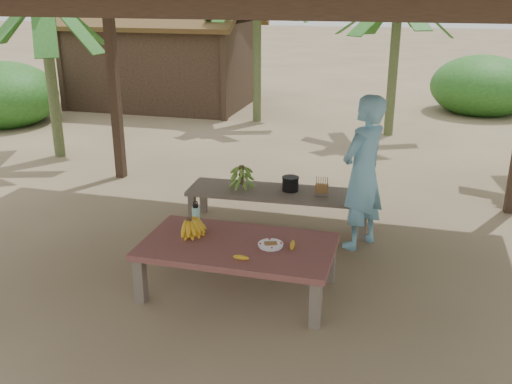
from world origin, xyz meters
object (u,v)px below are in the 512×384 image
(woman, at_px, (363,173))
(water_flask, at_px, (196,217))
(work_table, at_px, (238,250))
(ripe_banana_bunch, at_px, (189,225))
(bench, at_px, (279,195))
(plate, at_px, (271,245))
(cooking_pot, at_px, (290,184))

(woman, bearing_deg, water_flask, -24.49)
(work_table, xyz_separation_m, ripe_banana_bunch, (-0.52, 0.09, 0.16))
(work_table, relative_size, woman, 1.05)
(bench, distance_m, water_flask, 1.53)
(woman, bearing_deg, ripe_banana_bunch, -20.79)
(plate, bearing_deg, bench, 100.60)
(work_table, relative_size, plate, 7.64)
(woman, bearing_deg, bench, -77.83)
(plate, height_order, woman, woman)
(bench, distance_m, plate, 1.70)
(ripe_banana_bunch, bearing_deg, bench, 71.76)
(plate, relative_size, cooking_pot, 1.20)
(water_flask, height_order, cooking_pot, water_flask)
(water_flask, bearing_deg, ripe_banana_bunch, -93.42)
(bench, bearing_deg, ripe_banana_bunch, -111.13)
(bench, xyz_separation_m, ripe_banana_bunch, (-0.52, -1.59, 0.20))
(work_table, distance_m, cooking_pot, 1.73)
(ripe_banana_bunch, bearing_deg, plate, -4.82)
(work_table, xyz_separation_m, plate, (0.31, 0.02, 0.08))
(bench, distance_m, ripe_banana_bunch, 1.69)
(plate, distance_m, cooking_pot, 1.72)
(work_table, height_order, plate, plate)
(bench, relative_size, water_flask, 7.71)
(water_flask, bearing_deg, cooking_pot, 66.23)
(ripe_banana_bunch, bearing_deg, water_flask, 86.58)
(ripe_banana_bunch, height_order, cooking_pot, ripe_banana_bunch)
(ripe_banana_bunch, xyz_separation_m, woman, (1.54, 1.27, 0.27))
(cooking_pot, distance_m, woman, 1.01)
(cooking_pot, bearing_deg, water_flask, -113.77)
(plate, distance_m, woman, 1.56)
(work_table, distance_m, plate, 0.33)
(ripe_banana_bunch, distance_m, cooking_pot, 1.77)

